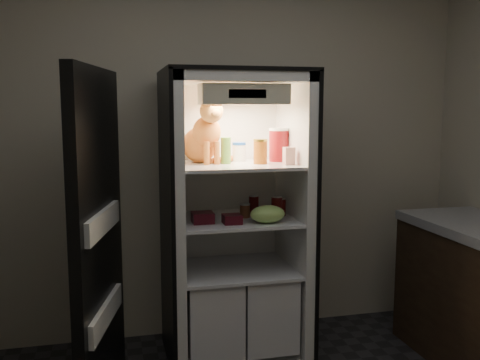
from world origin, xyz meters
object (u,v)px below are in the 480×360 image
(berry_box_right, at_px, (232,219))
(soda_can_c, at_px, (277,207))
(soda_can_b, at_px, (281,207))
(grape_bag, at_px, (268,214))
(tabby_cat, at_px, (204,137))
(pepper_jar, at_px, (279,145))
(condiment_jar, at_px, (245,210))
(soda_can_a, at_px, (254,205))
(cream_carton, at_px, (289,156))
(salsa_jar, at_px, (260,151))
(berry_box_left, at_px, (203,218))
(mayo_tub, at_px, (239,152))
(refrigerator, at_px, (234,238))
(parmesan_shaker, at_px, (226,150))

(berry_box_right, bearing_deg, soda_can_c, 22.55)
(soda_can_b, bearing_deg, berry_box_right, -156.52)
(soda_can_c, relative_size, grape_bag, 0.61)
(tabby_cat, height_order, pepper_jar, tabby_cat)
(soda_can_b, relative_size, condiment_jar, 1.23)
(soda_can_a, height_order, berry_box_right, soda_can_a)
(pepper_jar, bearing_deg, grape_bag, -120.17)
(cream_carton, bearing_deg, soda_can_b, 90.55)
(soda_can_b, bearing_deg, salsa_jar, -163.46)
(soda_can_a, relative_size, soda_can_b, 1.08)
(berry_box_right, bearing_deg, grape_bag, -8.04)
(berry_box_left, bearing_deg, cream_carton, -4.96)
(berry_box_left, bearing_deg, mayo_tub, 38.84)
(grape_bag, height_order, berry_box_right, grape_bag)
(soda_can_b, distance_m, condiment_jar, 0.24)
(berry_box_right, bearing_deg, mayo_tub, 68.61)
(tabby_cat, relative_size, pepper_jar, 2.01)
(mayo_tub, height_order, pepper_jar, pepper_jar)
(soda_can_c, bearing_deg, soda_can_b, 31.10)
(tabby_cat, relative_size, soda_can_a, 3.63)
(cream_carton, relative_size, grape_bag, 0.50)
(berry_box_left, height_order, berry_box_right, berry_box_left)
(refrigerator, height_order, cream_carton, refrigerator)
(grape_bag, bearing_deg, salsa_jar, 93.03)
(pepper_jar, distance_m, cream_carton, 0.22)
(soda_can_c, bearing_deg, soda_can_a, 133.66)
(tabby_cat, distance_m, salsa_jar, 0.38)
(refrigerator, relative_size, tabby_cat, 4.28)
(refrigerator, relative_size, parmesan_shaker, 11.31)
(mayo_tub, height_order, soda_can_a, mayo_tub)
(salsa_jar, distance_m, grape_bag, 0.40)
(berry_box_left, bearing_deg, soda_can_a, 27.60)
(cream_carton, distance_m, soda_can_b, 0.38)
(berry_box_left, bearing_deg, tabby_cat, 77.25)
(soda_can_a, bearing_deg, salsa_jar, -89.72)
(soda_can_c, bearing_deg, tabby_cat, 165.30)
(condiment_jar, distance_m, grape_bag, 0.21)
(pepper_jar, height_order, soda_can_a, pepper_jar)
(mayo_tub, relative_size, cream_carton, 1.15)
(cream_carton, height_order, soda_can_b, cream_carton)
(condiment_jar, distance_m, berry_box_left, 0.31)
(parmesan_shaker, height_order, condiment_jar, parmesan_shaker)
(cream_carton, bearing_deg, berry_box_left, 175.04)
(salsa_jar, xyz_separation_m, pepper_jar, (0.16, 0.12, 0.03))
(soda_can_c, distance_m, berry_box_left, 0.51)
(refrigerator, bearing_deg, condiment_jar, -45.10)
(salsa_jar, height_order, berry_box_left, salsa_jar)
(grape_bag, bearing_deg, soda_can_c, 56.19)
(grape_bag, bearing_deg, parmesan_shaker, 137.16)
(parmesan_shaker, xyz_separation_m, grape_bag, (0.22, -0.20, -0.38))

